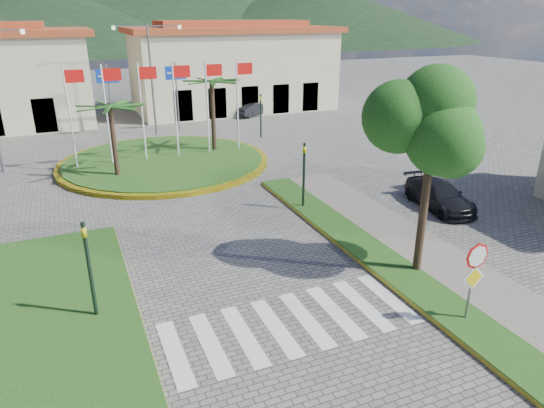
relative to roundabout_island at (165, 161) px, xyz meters
name	(u,v)px	position (x,y,z in m)	size (l,w,h in m)	color
sidewalk_right	(492,312)	(6.00, -20.00, -0.10)	(4.00, 28.00, 0.15)	gray
verge_right	(462,320)	(4.80, -20.00, -0.08)	(1.60, 28.00, 0.18)	#254A15
median_left	(50,336)	(-6.50, -16.00, -0.08)	(5.00, 14.00, 0.18)	#254A15
crosswalk	(288,324)	(0.00, -18.00, -0.17)	(8.00, 3.00, 0.01)	silver
roundabout_island	(165,161)	(0.00, 0.00, 0.00)	(12.70, 12.70, 6.00)	yellow
stop_sign	(474,270)	(4.90, -20.04, 1.62)	(0.80, 0.11, 2.65)	slate
deciduous_tree	(433,130)	(5.50, -17.00, 5.00)	(3.60, 3.60, 6.80)	black
traffic_light_left	(89,262)	(-5.20, -15.50, 1.77)	(0.15, 0.18, 3.20)	black
traffic_light_right	(304,170)	(4.50, -10.00, 1.77)	(0.15, 0.18, 3.20)	black
traffic_light_far	(261,111)	(8.00, 4.00, 1.77)	(0.18, 0.15, 3.20)	black
direction_sign_west	(109,88)	(-2.00, 8.97, 3.36)	(1.60, 0.14, 5.20)	slate
direction_sign_east	(176,84)	(3.00, 8.97, 3.36)	(1.60, 0.14, 5.20)	slate
street_lamp_centre	(151,74)	(1.00, 8.00, 4.32)	(4.80, 0.16, 8.00)	slate
building_right	(233,67)	(10.00, 16.00, 3.73)	(19.08, 9.54, 8.05)	beige
hill_far_east	(315,12)	(70.00, 113.00, 8.83)	(120.00, 120.00, 18.00)	black
hill_near_back	(28,16)	(-10.00, 108.00, 7.83)	(110.00, 110.00, 16.00)	black
car_dark_a	(28,124)	(-8.00, 12.86, 0.44)	(1.44, 3.58, 1.22)	black
car_dark_b	(254,109)	(10.52, 11.88, 0.44)	(1.29, 3.71, 1.22)	black
car_side_right	(439,195)	(10.51, -12.35, 0.45)	(1.73, 4.26, 1.24)	black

